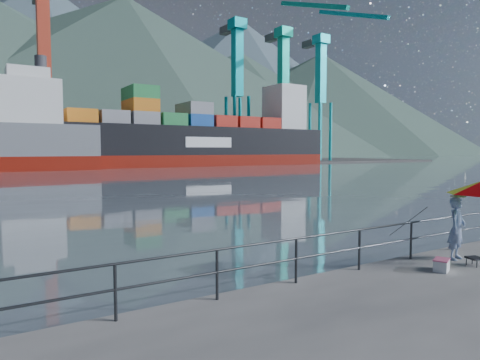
% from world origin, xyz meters
% --- Properties ---
extents(harbor_water, '(500.00, 280.00, 0.00)m').
position_xyz_m(harbor_water, '(0.00, 130.00, 0.00)').
color(harbor_water, slate).
rests_on(harbor_water, ground).
extents(far_dock, '(200.00, 40.00, 0.40)m').
position_xyz_m(far_dock, '(10.00, 93.00, 0.00)').
color(far_dock, '#514F4C').
rests_on(far_dock, ground).
extents(guardrail, '(22.00, 0.06, 1.03)m').
position_xyz_m(guardrail, '(0.00, 1.70, 0.52)').
color(guardrail, '#2D3033').
rests_on(guardrail, ground).
extents(mountains, '(600.00, 332.80, 80.00)m').
position_xyz_m(mountains, '(38.82, 207.75, 35.55)').
color(mountains, '#385147').
rests_on(mountains, ground).
extents(port_cranes, '(116.00, 28.00, 38.40)m').
position_xyz_m(port_cranes, '(31.00, 84.00, 16.00)').
color(port_cranes, red).
rests_on(port_cranes, ground).
extents(container_stacks, '(58.00, 8.40, 7.80)m').
position_xyz_m(container_stacks, '(30.06, 94.06, 2.86)').
color(container_stacks, '#194CA5').
rests_on(container_stacks, ground).
extents(fisherman, '(0.69, 0.53, 1.69)m').
position_xyz_m(fisherman, '(4.00, 1.02, 0.84)').
color(fisherman, '#2F5495').
rests_on(fisherman, ground).
extents(folding_stool, '(0.42, 0.42, 0.22)m').
position_xyz_m(folding_stool, '(3.79, 0.39, 0.12)').
color(folding_stool, black).
rests_on(folding_stool, ground).
extents(cooler_bag, '(0.55, 0.47, 0.27)m').
position_xyz_m(cooler_bag, '(2.64, 0.56, 0.13)').
color(cooler_bag, silver).
rests_on(cooler_bag, ground).
extents(fishing_rod, '(0.36, 1.50, 1.08)m').
position_xyz_m(fishing_rod, '(3.47, 2.18, 0.00)').
color(fishing_rod, black).
rests_on(fishing_rod, ground).
extents(container_ship, '(58.14, 9.69, 18.10)m').
position_xyz_m(container_ship, '(33.76, 73.53, 5.85)').
color(container_ship, maroon).
rests_on(container_ship, ground).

